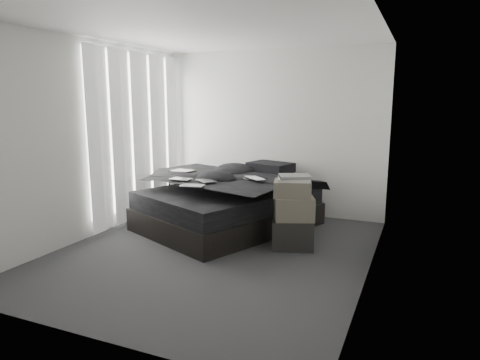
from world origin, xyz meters
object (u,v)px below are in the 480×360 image
at_px(laptop, 252,173).
at_px(box_lower, 292,233).
at_px(side_stand, 183,194).
at_px(bed, 228,216).

relative_size(laptop, box_lower, 0.74).
height_order(side_stand, box_lower, side_stand).
distance_m(bed, box_lower, 1.22).
bearing_deg(bed, box_lower, -0.79).
bearing_deg(side_stand, box_lower, -19.76).
height_order(laptop, side_stand, laptop).
height_order(bed, laptop, laptop).
relative_size(bed, side_stand, 3.12).
xyz_separation_m(bed, box_lower, (1.12, -0.50, 0.03)).
relative_size(side_stand, box_lower, 1.47).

